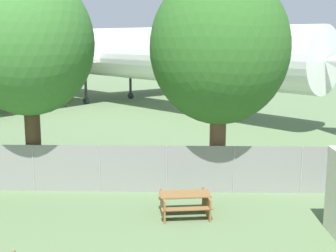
# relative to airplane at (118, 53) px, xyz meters

# --- Properties ---
(perimeter_fence) EXTENTS (56.07, 0.07, 1.82)m
(perimeter_fence) POSITION_rel_airplane_xyz_m (4.96, -24.53, -3.50)
(perimeter_fence) COLOR gray
(perimeter_fence) RESTS_ON ground
(airplane) EXTENTS (36.99, 36.18, 12.98)m
(airplane) POSITION_rel_airplane_xyz_m (0.00, 0.00, 0.00)
(airplane) COLOR white
(airplane) RESTS_ON ground
(picnic_bench_open_grass) EXTENTS (1.82, 1.59, 0.76)m
(picnic_bench_open_grass) POSITION_rel_airplane_xyz_m (5.63, -26.89, -3.94)
(picnic_bench_open_grass) COLOR brown
(picnic_bench_open_grass) RESTS_ON ground
(tree_near_hangar) EXTENTS (4.93, 4.93, 8.32)m
(tree_near_hangar) POSITION_rel_airplane_xyz_m (-0.21, -24.11, 1.17)
(tree_near_hangar) COLOR #4C3823
(tree_near_hangar) RESTS_ON ground
(tree_left_of_cabin) EXTENTS (5.23, 5.23, 8.32)m
(tree_left_of_cabin) POSITION_rel_airplane_xyz_m (6.93, -23.92, 1.01)
(tree_left_of_cabin) COLOR brown
(tree_left_of_cabin) RESTS_ON ground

